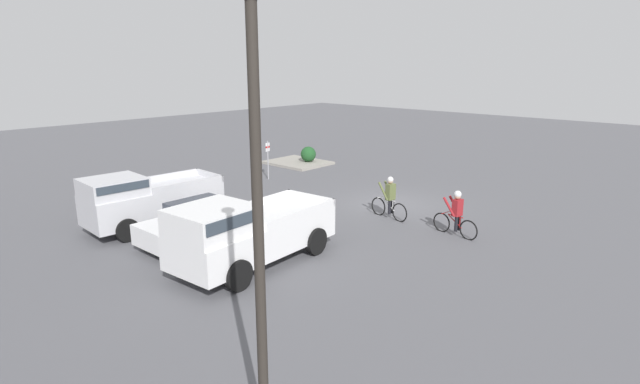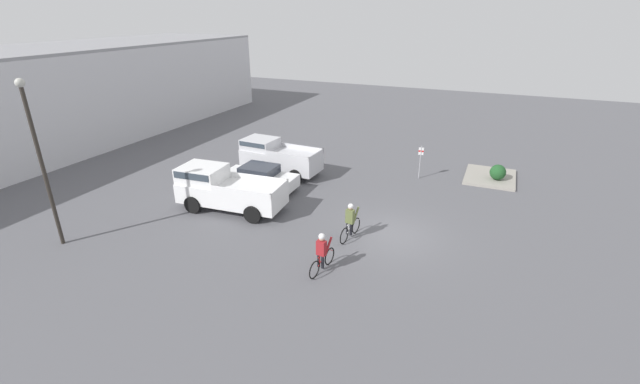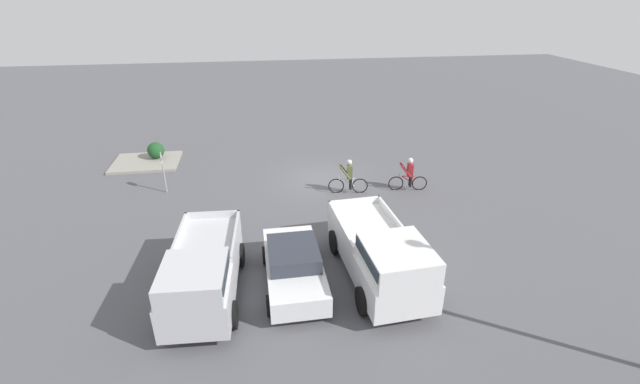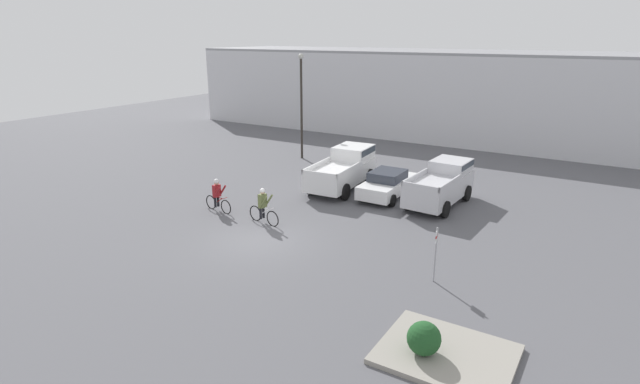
{
  "view_description": "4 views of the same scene",
  "coord_description": "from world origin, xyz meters",
  "px_view_note": "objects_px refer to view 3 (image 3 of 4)",
  "views": [
    {
      "loc": [
        -11.73,
        17.59,
        6.01
      ],
      "look_at": [
        0.66,
        3.89,
        1.2
      ],
      "focal_mm": 28.0,
      "sensor_mm": 36.0,
      "label": 1
    },
    {
      "loc": [
        -17.13,
        -3.76,
        9.49
      ],
      "look_at": [
        0.66,
        3.89,
        1.2
      ],
      "focal_mm": 24.0,
      "sensor_mm": 36.0,
      "label": 2
    },
    {
      "loc": [
        3.07,
        19.79,
        8.93
      ],
      "look_at": [
        0.66,
        3.89,
        1.2
      ],
      "focal_mm": 24.0,
      "sensor_mm": 36.0,
      "label": 3
    },
    {
      "loc": [
        12.47,
        -15.34,
        8.4
      ],
      "look_at": [
        0.66,
        3.89,
        1.2
      ],
      "focal_mm": 28.0,
      "sensor_mm": 36.0,
      "label": 4
    }
  ],
  "objects_px": {
    "pickup_truck_0": "(382,254)",
    "pickup_truck_1": "(203,272)",
    "sedan_0": "(294,265)",
    "cyclist_0": "(349,177)",
    "shrub": "(156,150)",
    "cyclist_1": "(409,174)",
    "fire_lane_sign": "(163,168)"
  },
  "relations": [
    {
      "from": "pickup_truck_0",
      "to": "pickup_truck_1",
      "type": "relative_size",
      "value": 1.1
    },
    {
      "from": "sedan_0",
      "to": "cyclist_0",
      "type": "distance_m",
      "value": 7.34
    },
    {
      "from": "sedan_0",
      "to": "shrub",
      "type": "xyz_separation_m",
      "value": [
        6.63,
        -12.34,
        -0.11
      ]
    },
    {
      "from": "cyclist_0",
      "to": "shrub",
      "type": "distance_m",
      "value": 11.43
    },
    {
      "from": "cyclist_1",
      "to": "sedan_0",
      "type": "bearing_deg",
      "value": 46.28
    },
    {
      "from": "sedan_0",
      "to": "fire_lane_sign",
      "type": "height_order",
      "value": "fire_lane_sign"
    },
    {
      "from": "pickup_truck_0",
      "to": "shrub",
      "type": "xyz_separation_m",
      "value": [
        9.46,
        -12.74,
        -0.52
      ]
    },
    {
      "from": "cyclist_0",
      "to": "shrub",
      "type": "bearing_deg",
      "value": -30.27
    },
    {
      "from": "pickup_truck_0",
      "to": "sedan_0",
      "type": "distance_m",
      "value": 2.89
    },
    {
      "from": "cyclist_0",
      "to": "sedan_0",
      "type": "bearing_deg",
      "value": 63.75
    },
    {
      "from": "pickup_truck_1",
      "to": "cyclist_0",
      "type": "distance_m",
      "value": 9.27
    },
    {
      "from": "pickup_truck_0",
      "to": "cyclist_1",
      "type": "xyz_separation_m",
      "value": [
        -3.34,
        -6.85,
        -0.29
      ]
    },
    {
      "from": "pickup_truck_1",
      "to": "cyclist_1",
      "type": "height_order",
      "value": "pickup_truck_1"
    },
    {
      "from": "cyclist_0",
      "to": "fire_lane_sign",
      "type": "height_order",
      "value": "fire_lane_sign"
    },
    {
      "from": "cyclist_1",
      "to": "shrub",
      "type": "bearing_deg",
      "value": -24.71
    },
    {
      "from": "pickup_truck_0",
      "to": "fire_lane_sign",
      "type": "height_order",
      "value": "pickup_truck_0"
    },
    {
      "from": "sedan_0",
      "to": "cyclist_1",
      "type": "relative_size",
      "value": 2.28
    },
    {
      "from": "sedan_0",
      "to": "cyclist_1",
      "type": "bearing_deg",
      "value": -133.72
    },
    {
      "from": "cyclist_0",
      "to": "shrub",
      "type": "relative_size",
      "value": 2.03
    },
    {
      "from": "fire_lane_sign",
      "to": "shrub",
      "type": "height_order",
      "value": "fire_lane_sign"
    },
    {
      "from": "sedan_0",
      "to": "pickup_truck_1",
      "type": "xyz_separation_m",
      "value": [
        2.82,
        0.43,
        0.37
      ]
    },
    {
      "from": "sedan_0",
      "to": "fire_lane_sign",
      "type": "xyz_separation_m",
      "value": [
        5.39,
        -7.95,
        0.52
      ]
    },
    {
      "from": "sedan_0",
      "to": "pickup_truck_1",
      "type": "height_order",
      "value": "pickup_truck_1"
    },
    {
      "from": "sedan_0",
      "to": "cyclist_0",
      "type": "bearing_deg",
      "value": -116.25
    },
    {
      "from": "pickup_truck_0",
      "to": "cyclist_1",
      "type": "distance_m",
      "value": 7.62
    },
    {
      "from": "pickup_truck_1",
      "to": "fire_lane_sign",
      "type": "distance_m",
      "value": 8.77
    },
    {
      "from": "cyclist_1",
      "to": "shrub",
      "type": "height_order",
      "value": "cyclist_1"
    },
    {
      "from": "cyclist_1",
      "to": "fire_lane_sign",
      "type": "relative_size",
      "value": 0.91
    },
    {
      "from": "fire_lane_sign",
      "to": "sedan_0",
      "type": "bearing_deg",
      "value": 124.15
    },
    {
      "from": "sedan_0",
      "to": "fire_lane_sign",
      "type": "relative_size",
      "value": 2.07
    },
    {
      "from": "pickup_truck_1",
      "to": "fire_lane_sign",
      "type": "height_order",
      "value": "pickup_truck_1"
    },
    {
      "from": "pickup_truck_0",
      "to": "cyclist_0",
      "type": "relative_size",
      "value": 2.96
    }
  ]
}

